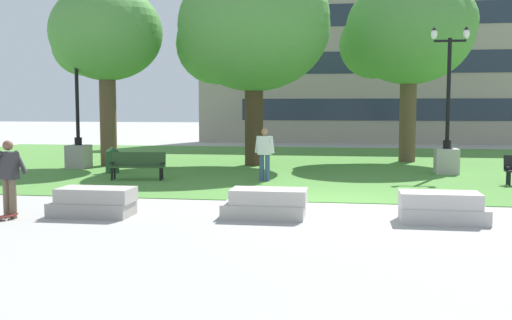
{
  "coord_description": "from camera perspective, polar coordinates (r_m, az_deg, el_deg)",
  "views": [
    {
      "loc": [
        0.46,
        -15.11,
        2.47
      ],
      "look_at": [
        -1.63,
        -1.4,
        1.2
      ],
      "focal_mm": 42.0,
      "sensor_mm": 36.0,
      "label": 1
    }
  ],
  "objects": [
    {
      "name": "person_skateboarder",
      "position": [
        14.14,
        -22.47,
        -1.27
      ],
      "size": [
        0.88,
        0.35,
        1.71
      ],
      "color": "brown",
      "rests_on": "ground"
    },
    {
      "name": "person_bystander_near_lawn",
      "position": [
        19.33,
        0.82,
        0.82
      ],
      "size": [
        0.69,
        0.32,
        1.71
      ],
      "color": "#384C7A",
      "rests_on": "grass_lawn"
    },
    {
      "name": "concrete_block_left",
      "position": [
        13.2,
        0.96,
        -4.2
      ],
      "size": [
        1.84,
        0.9,
        0.64
      ],
      "color": "#B2ADA3",
      "rests_on": "ground"
    },
    {
      "name": "ground_plane",
      "position": [
        15.32,
        6.86,
        -4.09
      ],
      "size": [
        140.0,
        140.0,
        0.0
      ],
      "primitive_type": "plane",
      "color": "#A3A09B"
    },
    {
      "name": "grass_lawn",
      "position": [
        25.23,
        7.58,
        -0.41
      ],
      "size": [
        40.0,
        20.0,
        0.02
      ],
      "primitive_type": "cube",
      "color": "#4C8438",
      "rests_on": "ground"
    },
    {
      "name": "park_bench_near_right",
      "position": [
        20.14,
        -11.19,
        -0.37
      ],
      "size": [
        1.85,
        0.73,
        0.9
      ],
      "color": "#284723",
      "rests_on": "grass_lawn"
    },
    {
      "name": "tree_near_left",
      "position": [
        27.05,
        14.27,
        11.72
      ],
      "size": [
        5.74,
        5.46,
        8.0
      ],
      "color": "brown",
      "rests_on": "grass_lawn"
    },
    {
      "name": "building_facade_distant",
      "position": [
        39.86,
        11.73,
        10.88
      ],
      "size": [
        23.7,
        1.03,
        12.96
      ],
      "color": "gray",
      "rests_on": "ground"
    },
    {
      "name": "trash_bin",
      "position": [
        22.31,
        -13.53,
        0.03
      ],
      "size": [
        0.49,
        0.49,
        0.96
      ],
      "color": "#234C28",
      "rests_on": "grass_lawn"
    },
    {
      "name": "tree_near_right",
      "position": [
        24.71,
        -0.37,
        12.4
      ],
      "size": [
        6.44,
        6.13,
        8.23
      ],
      "color": "#42301E",
      "rests_on": "grass_lawn"
    },
    {
      "name": "concrete_block_center",
      "position": [
        13.89,
        -15.19,
        -3.92
      ],
      "size": [
        1.84,
        0.9,
        0.64
      ],
      "color": "#9E9991",
      "rests_on": "ground"
    },
    {
      "name": "lamp_post_center",
      "position": [
        22.53,
        17.73,
        1.43
      ],
      "size": [
        1.32,
        0.8,
        5.22
      ],
      "color": "#ADA89E",
      "rests_on": "grass_lawn"
    },
    {
      "name": "concrete_block_right",
      "position": [
        13.3,
        17.25,
        -4.37
      ],
      "size": [
        1.81,
        0.9,
        0.64
      ],
      "color": "#BCB7B2",
      "rests_on": "ground"
    },
    {
      "name": "tree_far_left",
      "position": [
        25.27,
        -14.18,
        11.45
      ],
      "size": [
        4.72,
        4.5,
        7.27
      ],
      "color": "brown",
      "rests_on": "grass_lawn"
    },
    {
      "name": "lamp_post_left",
      "position": [
        24.38,
        -16.57,
        1.83
      ],
      "size": [
        1.32,
        0.8,
        5.47
      ],
      "color": "gray",
      "rests_on": "grass_lawn"
    }
  ]
}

